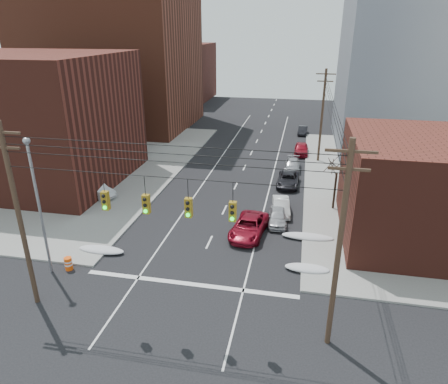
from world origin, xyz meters
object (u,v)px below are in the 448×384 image
at_px(lot_car_c, 83,170).
at_px(construction_barrel, 68,263).
at_px(parked_car_d, 293,165).
at_px(lot_car_a, 97,190).
at_px(parked_car_c, 288,180).
at_px(parked_car_f, 303,130).
at_px(lot_car_d, 75,170).
at_px(parked_car_b, 281,206).
at_px(parked_car_a, 278,217).
at_px(parked_car_e, 301,149).
at_px(lot_car_b, 111,164).
at_px(red_pickup, 249,226).

distance_m(lot_car_c, construction_barrel, 18.80).
xyz_separation_m(parked_car_d, lot_car_a, (-18.14, -11.95, 0.21)).
xyz_separation_m(parked_car_c, parked_car_f, (1.11, 22.18, -0.04)).
height_order(lot_car_a, construction_barrel, lot_car_a).
xyz_separation_m(lot_car_a, lot_car_c, (-4.27, 5.08, 0.02)).
bearing_deg(lot_car_d, parked_car_b, -123.38).
bearing_deg(lot_car_c, parked_car_a, -124.01).
height_order(parked_car_c, parked_car_f, parked_car_c).
relative_size(parked_car_a, lot_car_c, 0.79).
relative_size(parked_car_c, parked_car_e, 1.08).
height_order(parked_car_f, lot_car_b, lot_car_b).
bearing_deg(lot_car_d, parked_car_c, -106.46).
bearing_deg(parked_car_b, parked_car_c, 80.44).
height_order(red_pickup, lot_car_d, lot_car_d).
xyz_separation_m(parked_car_a, parked_car_f, (1.52, 31.13, -0.03)).
relative_size(parked_car_d, lot_car_c, 0.89).
height_order(parked_car_a, lot_car_a, lot_car_a).
bearing_deg(parked_car_a, lot_car_c, 157.66).
bearing_deg(lot_car_a, lot_car_c, 61.02).
bearing_deg(parked_car_e, lot_car_d, -150.93).
bearing_deg(lot_car_b, parked_car_a, -101.28).
relative_size(parked_car_e, lot_car_a, 1.07).
bearing_deg(parked_car_a, parked_car_c, 83.20).
xyz_separation_m(parked_car_d, parked_car_f, (0.84, 17.14, -0.00)).
bearing_deg(parked_car_f, lot_car_b, -132.11).
bearing_deg(lot_car_a, parked_car_d, -35.62).
bearing_deg(lot_car_b, parked_car_b, -95.94).
relative_size(lot_car_d, construction_barrel, 4.49).
xyz_separation_m(parked_car_f, lot_car_c, (-23.25, -24.01, 0.23)).
bearing_deg(lot_car_a, lot_car_b, 37.58).
relative_size(parked_car_d, parked_car_f, 1.14).
bearing_deg(parked_car_b, lot_car_c, 159.73).
height_order(parked_car_a, parked_car_e, parked_car_e).
bearing_deg(lot_car_a, parked_car_e, -24.99).
height_order(lot_car_a, lot_car_c, lot_car_c).
xyz_separation_m(parked_car_a, parked_car_e, (1.52, 20.37, 0.10)).
xyz_separation_m(lot_car_a, lot_car_b, (-2.30, 7.72, -0.03)).
bearing_deg(parked_car_b, parked_car_f, 79.86).
height_order(red_pickup, construction_barrel, red_pickup).
height_order(parked_car_d, lot_car_c, lot_car_c).
height_order(red_pickup, lot_car_b, red_pickup).
bearing_deg(parked_car_f, red_pickup, -93.35).
distance_m(lot_car_c, lot_car_d, 0.89).
bearing_deg(parked_car_f, lot_car_c, -131.31).
xyz_separation_m(red_pickup, lot_car_a, (-15.39, 4.44, 0.10)).
height_order(red_pickup, parked_car_c, red_pickup).
bearing_deg(lot_car_b, parked_car_d, -63.31).
xyz_separation_m(parked_car_e, lot_car_b, (-21.28, -10.62, 0.05)).
bearing_deg(parked_car_a, parked_car_b, 81.63).
xyz_separation_m(parked_car_a, lot_car_b, (-19.76, 9.76, 0.15)).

